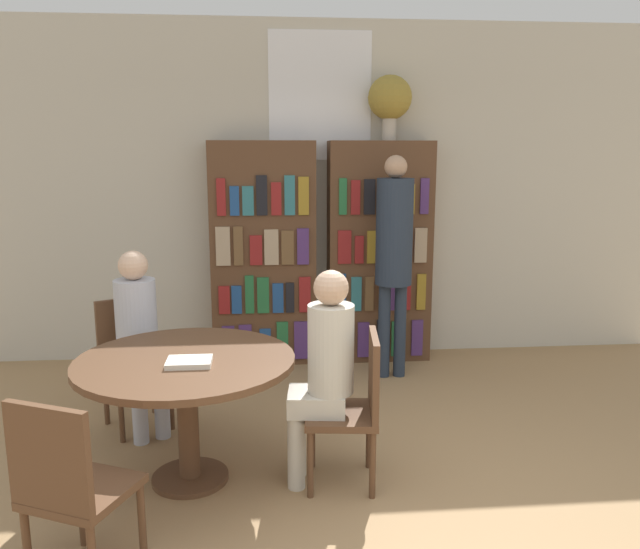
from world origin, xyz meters
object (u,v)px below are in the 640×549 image
object	(u,v)px
seated_reader_right	(323,365)
chair_near_camera	(69,484)
chair_far_side	(355,402)
bookshelf_right	(379,253)
chair_left_side	(132,356)
bookshelf_left	(264,254)
flower_vase	(390,99)
reading_table	(186,378)
seated_reader_left	(139,332)
librarian_standing	(394,244)

from	to	relation	value
seated_reader_right	chair_near_camera	bearing A→B (deg)	130.33
chair_near_camera	chair_far_side	xyz separation A→B (m)	(1.34, 0.77, 0.00)
bookshelf_right	chair_left_side	bearing A→B (deg)	-146.94
bookshelf_left	flower_vase	size ratio (longest dim) A/B	3.55
reading_table	seated_reader_right	xyz separation A→B (m)	(0.77, -0.08, 0.08)
reading_table	chair_near_camera	bearing A→B (deg)	-114.16
reading_table	seated_reader_left	xyz separation A→B (m)	(-0.38, 0.67, 0.09)
bookshelf_right	reading_table	distance (m)	2.58
chair_near_camera	chair_far_side	size ratio (longest dim) A/B	1.00
chair_far_side	librarian_standing	xyz separation A→B (m)	(0.56, 1.69, 0.65)
flower_vase	bookshelf_right	bearing A→B (deg)	-176.27
flower_vase	librarian_standing	bearing A→B (deg)	-94.48
bookshelf_right	flower_vase	xyz separation A→B (m)	(0.07, 0.00, 1.34)
bookshelf_right	chair_far_side	distance (m)	2.31
bookshelf_left	chair_far_side	world-z (taller)	bookshelf_left
reading_table	seated_reader_left	distance (m)	0.78
chair_near_camera	chair_far_side	world-z (taller)	same
chair_near_camera	librarian_standing	distance (m)	3.17
bookshelf_left	flower_vase	distance (m)	1.73
reading_table	seated_reader_right	world-z (taller)	seated_reader_right
bookshelf_left	chair_far_side	bearing A→B (deg)	-76.95
reading_table	chair_far_side	size ratio (longest dim) A/B	1.39
bookshelf_left	bookshelf_right	size ratio (longest dim) A/B	1.00
seated_reader_right	bookshelf_right	bearing A→B (deg)	-11.79
chair_left_side	seated_reader_right	distance (m)	1.55
bookshelf_left	chair_left_side	distance (m)	1.64
flower_vase	reading_table	xyz separation A→B (m)	(-1.54, -2.10, -1.69)
reading_table	seated_reader_left	bearing A→B (deg)	119.84
bookshelf_right	seated_reader_right	xyz separation A→B (m)	(-0.70, -2.18, -0.27)
seated_reader_left	reading_table	bearing A→B (deg)	90.00
flower_vase	seated_reader_right	world-z (taller)	flower_vase
bookshelf_left	reading_table	world-z (taller)	bookshelf_left
bookshelf_left	chair_left_side	xyz separation A→B (m)	(-0.91, -1.27, -0.49)
chair_left_side	seated_reader_right	xyz separation A→B (m)	(1.24, -0.91, 0.22)
reading_table	seated_reader_right	size ratio (longest dim) A/B	0.99
flower_vase	reading_table	world-z (taller)	flower_vase
bookshelf_right	flower_vase	size ratio (longest dim) A/B	3.55
flower_vase	seated_reader_left	distance (m)	2.89
chair_far_side	bookshelf_right	bearing A→B (deg)	-7.32
chair_left_side	librarian_standing	distance (m)	2.22
bookshelf_right	chair_left_side	distance (m)	2.37
bookshelf_left	flower_vase	xyz separation A→B (m)	(1.11, 0.00, 1.34)
chair_near_camera	seated_reader_right	world-z (taller)	seated_reader_right
seated_reader_left	seated_reader_right	size ratio (longest dim) A/B	1.00
reading_table	chair_near_camera	distance (m)	0.96
chair_left_side	librarian_standing	size ratio (longest dim) A/B	0.48
flower_vase	chair_left_side	distance (m)	3.00
chair_near_camera	librarian_standing	xyz separation A→B (m)	(1.89, 2.46, 0.65)
chair_left_side	reading_table	bearing A→B (deg)	90.00
chair_near_camera	reading_table	bearing A→B (deg)	90.00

